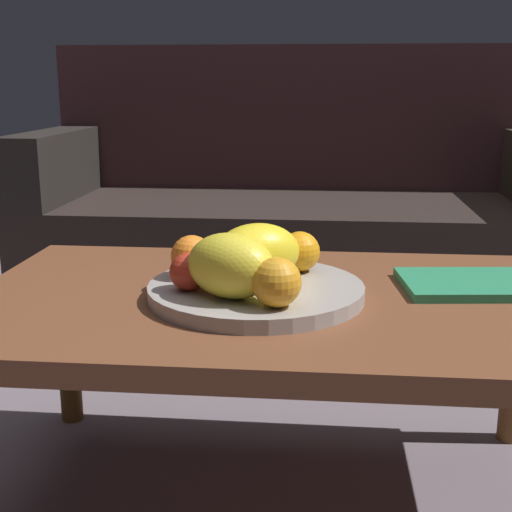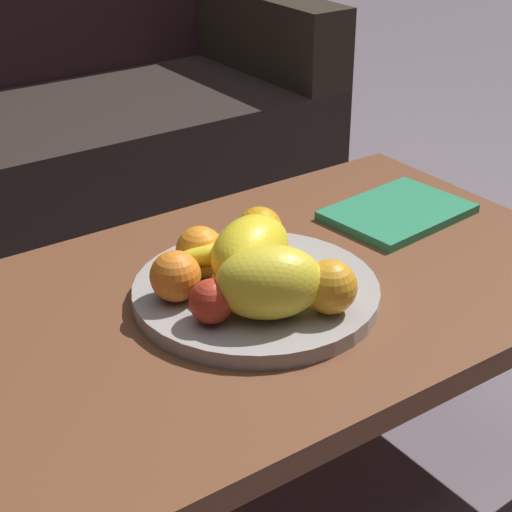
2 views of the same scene
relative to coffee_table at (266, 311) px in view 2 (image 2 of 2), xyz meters
name	(u,v)px [view 2 (image 2 of 2)]	position (x,y,z in m)	size (l,w,h in m)	color
ground_plane	(265,487)	(0.00, 0.00, -0.37)	(8.00, 8.00, 0.00)	slate
coffee_table	(266,311)	(0.00, 0.00, 0.00)	(1.08, 0.66, 0.41)	brown
couch	(0,145)	(-0.02, 1.15, -0.06)	(1.70, 0.70, 0.90)	black
fruit_bowl	(256,292)	(-0.03, -0.02, 0.06)	(0.37, 0.37, 0.03)	#A39C98
melon_large_front	(250,251)	(-0.03, -0.01, 0.12)	(0.16, 0.10, 0.10)	yellow
melon_smaller_beside	(269,282)	(-0.07, -0.10, 0.12)	(0.15, 0.11, 0.11)	yellow
orange_front	(330,287)	(0.01, -0.14, 0.11)	(0.08, 0.08, 0.08)	orange
orange_left	(260,229)	(0.04, 0.07, 0.11)	(0.07, 0.07, 0.07)	orange
orange_right	(175,276)	(-0.15, 0.01, 0.11)	(0.08, 0.08, 0.08)	orange
orange_back	(200,250)	(-0.08, 0.06, 0.11)	(0.08, 0.08, 0.08)	orange
apple_front	(211,301)	(-0.14, -0.07, 0.10)	(0.06, 0.06, 0.06)	red
banana_bunch	(231,262)	(-0.05, 0.02, 0.09)	(0.18, 0.11, 0.06)	gold
magazine	(398,212)	(0.35, 0.07, 0.05)	(0.25, 0.18, 0.02)	#2C885B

